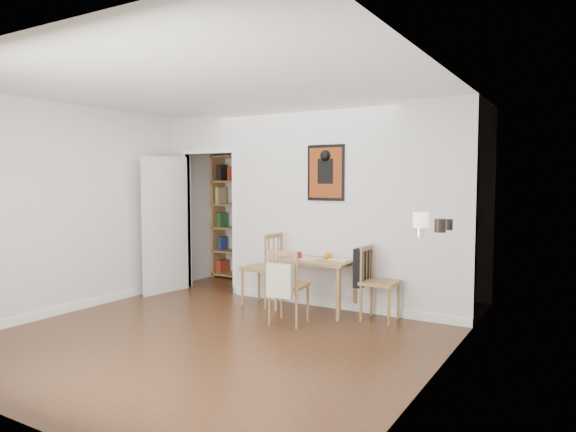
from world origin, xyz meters
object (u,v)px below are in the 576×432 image
Objects in this scene: chair_front at (288,286)px; red_glass at (299,255)px; ceramic_jar_a at (440,226)px; orange_fruit at (328,256)px; dining_table at (316,266)px; bookshelf at (237,217)px; fireplace at (441,291)px; notebook at (341,260)px; mantel_lamp at (421,221)px; ceramic_jar_b at (448,225)px; chair_left at (262,269)px; chair_right at (378,282)px.

chair_front is 9.97× the size of red_glass.
ceramic_jar_a is at bearing -20.16° from red_glass.
orange_fruit is at bearing 151.92° from ceramic_jar_a.
bookshelf is (-2.19, 1.30, 0.45)m from dining_table.
fireplace reaches higher than dining_table.
notebook is 1.36× the size of mantel_lamp.
chair_front is 1.92m from ceramic_jar_b.
ceramic_jar_b is at bearing -9.75° from chair_left.
dining_table is 4.52× the size of mantel_lamp.
fireplace reaches higher than red_glass.
bookshelf is 2.81m from notebook.
ceramic_jar_b is (0.07, 0.71, -0.08)m from mantel_lamp.
chair_left is 11.07× the size of red_glass.
ceramic_jar_a is 0.26m from ceramic_jar_b.
dining_table is at bearing 144.10° from mantel_lamp.
mantel_lamp reaches higher than red_glass.
red_glass is at bearing 167.00° from ceramic_jar_b.
notebook is at bearing 13.20° from red_glass.
ceramic_jar_b is (-0.03, 0.35, 0.60)m from fireplace.
orange_fruit is at bearing 159.80° from ceramic_jar_b.
mantel_lamp is 1.65× the size of ceramic_jar_a.
fireplace reaches higher than notebook.
orange_fruit reaches higher than notebook.
chair_front is 0.41× the size of bookshelf.
chair_left is at bearing 162.94° from fireplace.
chair_left is at bearing -177.55° from chair_right.
bookshelf is at bearing 149.29° from dining_table.
dining_table is 2.19m from mantel_lamp.
orange_fruit is at bearing 150.22° from fireplace.
ceramic_jar_b reaches higher than fireplace.
notebook is at bearing -26.03° from bookshelf.
chair_right is 1.41m from ceramic_jar_a.
notebook is 1.98m from mantel_lamp.
bookshelf is 24.05× the size of red_glass.
bookshelf reaches higher than fireplace.
ceramic_jar_b reaches higher than notebook.
fireplace reaches higher than chair_front.
bookshelf is at bearing 146.96° from mantel_lamp.
mantel_lamp is (2.45, -1.14, 0.81)m from chair_left.
ceramic_jar_b is at bearing 87.09° from ceramic_jar_a.
fireplace is 14.35× the size of red_glass.
bookshelf is (-1.41, 1.37, 0.55)m from chair_left.
dining_table is 0.19m from orange_fruit.
bookshelf reaches higher than ceramic_jar_a.
mantel_lamp reaches higher than fireplace.
chair_right is at bearing 151.26° from ceramic_jar_b.
chair_right reaches higher than chair_front.
red_glass is (0.55, 0.02, 0.22)m from chair_left.
chair_front is 0.82m from orange_fruit.
chair_left is 2.04m from bookshelf.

